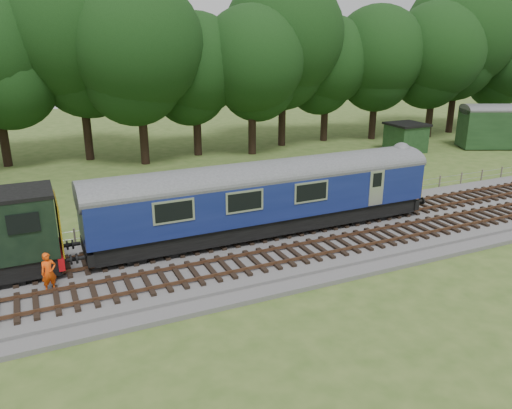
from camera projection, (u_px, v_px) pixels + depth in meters
name	position (u px, v px, depth m)	size (l,w,h in m)	color
ground	(327.00, 240.00, 25.99)	(120.00, 120.00, 0.00)	#3B5820
ballast	(327.00, 237.00, 25.93)	(70.00, 7.00, 0.35)	#4C4C4F
track_north	(313.00, 224.00, 27.06)	(67.20, 2.40, 0.21)	black
track_south	(345.00, 243.00, 24.48)	(67.20, 2.40, 0.21)	black
fence	(286.00, 214.00, 29.86)	(64.00, 0.12, 1.00)	#6B6054
tree_line	(195.00, 155.00, 44.93)	(70.00, 8.00, 18.00)	black
dmu_railcar	(266.00, 192.00, 25.23)	(18.05, 2.86, 3.88)	black
worker	(49.00, 272.00, 19.74)	(0.60, 0.40, 1.65)	#FF4E0D
shed	(406.00, 137.00, 45.90)	(3.22, 3.22, 2.61)	#173217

